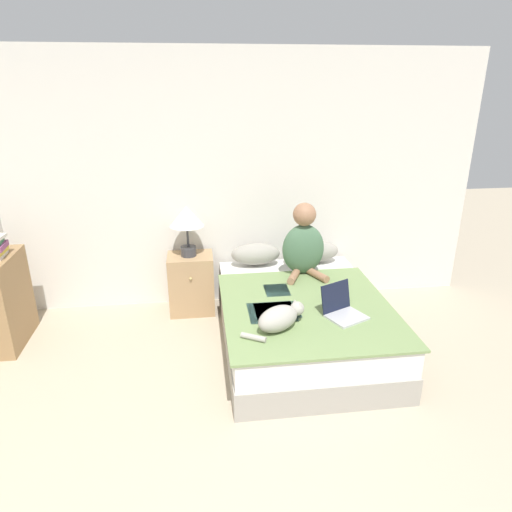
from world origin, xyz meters
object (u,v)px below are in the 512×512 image
Objects in this scene: bed at (301,321)px; pillow_near at (256,254)px; laptop_open at (343,310)px; table_lamp at (187,219)px; person_sitting at (303,244)px; bookshelf at (5,301)px; pillow_far at (315,251)px; cat_tabby at (280,318)px; nightstand at (191,283)px.

pillow_near reaches higher than bed.
laptop_open is (0.55, -1.18, -0.06)m from pillow_near.
table_lamp is (-0.98, 0.78, 0.75)m from bed.
person_sitting is at bearing 72.93° from laptop_open.
pillow_near is 0.60× the size of bookshelf.
bed is 3.81× the size of pillow_far.
table_lamp is at bearing 141.67° from bed.
bed is 3.81× the size of pillow_near.
pillow_near is 1.31× the size of laptop_open.
person_sitting is 1.15m from table_lamp.
pillow_near is (-0.31, 0.81, 0.35)m from bed.
cat_tabby is at bearing -62.12° from table_lamp.
cat_tabby is 0.56m from laptop_open.
laptop_open is at bearing -64.95° from pillow_near.
bookshelf is at bearing -166.14° from table_lamp.
cat_tabby is at bearing -119.80° from bed.
table_lamp is at bearing -177.52° from nightstand.
person_sitting is 1.15× the size of nightstand.
person_sitting reaches higher than bed.
bookshelf is (-2.72, -0.14, -0.36)m from person_sitting.
table_lamp is 1.77m from bookshelf.
pillow_near is 0.79m from table_lamp.
bed is 0.53m from laptop_open.
pillow_far is at bearing 69.09° from bed.
bed is at bearing -38.33° from table_lamp.
bookshelf is (-1.63, -0.40, 0.11)m from nightstand.
bookshelf is at bearing 128.67° from cat_tabby.
bed is 0.76m from person_sitting.
cat_tabby is (0.01, -1.33, -0.01)m from pillow_near.
cat_tabby is (-0.42, -1.04, -0.20)m from person_sitting.
table_lamp is at bearing -177.39° from pillow_near.
laptop_open is 1.69m from nightstand.
bookshelf is (-1.62, -0.40, -0.57)m from table_lamp.
bed is at bearing -38.67° from nightstand.
cat_tabby is at bearing -111.82° from person_sitting.
pillow_far reaches higher than nightstand.
laptop_open reaches higher than pillow_far.
nightstand is (-0.97, 0.78, 0.07)m from bed.
pillow_near is at bearing 110.84° from bed.
person_sitting is 0.85× the size of bookshelf.
laptop_open is at bearing -43.40° from nightstand.
nightstand is at bearing 111.44° from laptop_open.
bookshelf is at bearing -169.38° from pillow_near.
bookshelf is at bearing 171.75° from bed.
pillow_near is 0.97× the size of cat_tabby.
pillow_far is at bearing 61.70° from laptop_open.
pillow_near is 1.00× the size of pillow_far.
bed is 1.25m from nightstand.
person_sitting is at bearing 38.09° from cat_tabby.
person_sitting is at bearing -13.31° from table_lamp.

